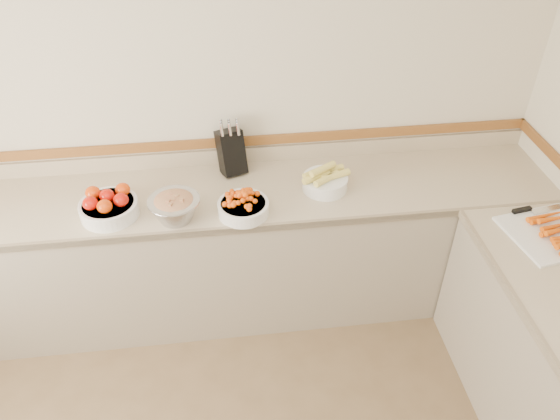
{
  "coord_description": "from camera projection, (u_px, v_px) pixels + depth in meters",
  "views": [
    {
      "loc": [
        0.07,
        -0.88,
        2.75
      ],
      "look_at": [
        0.35,
        1.35,
        1.0
      ],
      "focal_mm": 35.0,
      "sensor_mm": 36.0,
      "label": 1
    }
  ],
  "objects": [
    {
      "name": "cutting_board",
      "position": [
        559.0,
        231.0,
        2.84
      ],
      "size": [
        0.58,
        0.48,
        0.07
      ],
      "color": "white",
      "rests_on": "counter_right"
    },
    {
      "name": "knife_block",
      "position": [
        231.0,
        151.0,
        3.23
      ],
      "size": [
        0.19,
        0.21,
        0.35
      ],
      "color": "black",
      "rests_on": "counter_back"
    },
    {
      "name": "rhubarb_bowl",
      "position": [
        175.0,
        207.0,
        2.9
      ],
      "size": [
        0.28,
        0.28,
        0.16
      ],
      "color": "#B2B2BA",
      "rests_on": "counter_back"
    },
    {
      "name": "back_wall",
      "position": [
        206.0,
        105.0,
        3.14
      ],
      "size": [
        4.0,
        0.0,
        4.0
      ],
      "primitive_type": "plane",
      "rotation": [
        1.57,
        0.0,
        0.0
      ],
      "color": "beige",
      "rests_on": "ground_plane"
    },
    {
      "name": "cherry_tomato_bowl",
      "position": [
        243.0,
        206.0,
        2.96
      ],
      "size": [
        0.28,
        0.28,
        0.15
      ],
      "color": "white",
      "rests_on": "counter_back"
    },
    {
      "name": "tomato_bowl",
      "position": [
        108.0,
        206.0,
        2.94
      ],
      "size": [
        0.32,
        0.32,
        0.15
      ],
      "color": "white",
      "rests_on": "counter_back"
    },
    {
      "name": "corn_bowl",
      "position": [
        325.0,
        180.0,
        3.14
      ],
      "size": [
        0.29,
        0.26,
        0.16
      ],
      "color": "white",
      "rests_on": "counter_back"
    },
    {
      "name": "counter_back",
      "position": [
        218.0,
        251.0,
        3.4
      ],
      "size": [
        4.0,
        0.65,
        1.08
      ],
      "color": "#C1AE8C",
      "rests_on": "ground_plane"
    }
  ]
}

